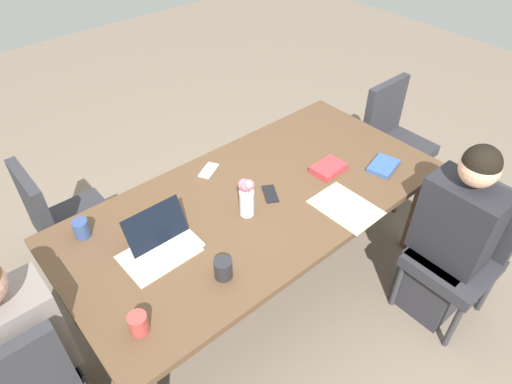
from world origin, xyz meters
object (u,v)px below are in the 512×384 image
object	(u,v)px
dining_table	(256,207)
chair_head_right_left_far	(393,135)
laptop_head_left_left_mid	(163,241)
phone_silver	(209,170)
book_red_cover	(383,166)
person_head_left_left_mid	(27,362)
coffee_mug_centre_left	(81,229)
chair_near_left_near	(464,247)
coffee_mug_near_left	(139,323)
chair_far_right_near	(63,219)
person_near_left_near	(449,244)
flower_vase	(246,195)
coffee_mug_near_right	(223,269)
phone_black	(270,194)
book_blue_cover	(328,168)

from	to	relation	value
dining_table	chair_head_right_left_far	bearing A→B (deg)	3.13
laptop_head_left_left_mid	phone_silver	distance (m)	0.65
chair_head_right_left_far	book_red_cover	bearing A→B (deg)	-151.45
person_head_left_left_mid	coffee_mug_centre_left	xyz separation A→B (m)	(0.48, 0.35, 0.26)
chair_near_left_near	coffee_mug_near_left	distance (m)	1.84
chair_far_right_near	chair_near_left_near	bearing A→B (deg)	-46.21
person_near_left_near	chair_far_right_near	xyz separation A→B (m)	(-1.58, 1.66, -0.03)
flower_vase	coffee_mug_centre_left	xyz separation A→B (m)	(-0.75, 0.42, -0.08)
chair_head_right_left_far	laptop_head_left_left_mid	xyz separation A→B (m)	(-2.05, -0.05, 0.28)
chair_near_left_near	phone_silver	world-z (taller)	chair_near_left_near
chair_near_left_near	laptop_head_left_left_mid	world-z (taller)	laptop_head_left_left_mid
chair_far_right_near	flower_vase	size ratio (longest dim) A/B	3.79
chair_near_left_near	person_head_left_left_mid	world-z (taller)	person_head_left_left_mid
flower_vase	book_red_cover	world-z (taller)	flower_vase
coffee_mug_centre_left	book_red_cover	distance (m)	1.77
person_head_left_left_mid	flower_vase	distance (m)	1.28
person_head_left_left_mid	phone_silver	bearing A→B (deg)	16.10
phone_silver	coffee_mug_near_right	bearing A→B (deg)	-149.42
coffee_mug_near_right	book_red_cover	distance (m)	1.26
chair_near_left_near	chair_head_right_left_far	xyz separation A→B (m)	(0.65, 0.97, 0.00)
person_head_left_left_mid	chair_head_right_left_far	size ratio (longest dim) A/B	1.33
coffee_mug_near_left	chair_near_left_near	bearing A→B (deg)	-18.42
chair_near_left_near	chair_far_right_near	bearing A→B (deg)	133.79
chair_near_left_near	chair_head_right_left_far	bearing A→B (deg)	56.08
chair_head_right_left_far	chair_far_right_near	bearing A→B (deg)	161.98
flower_vase	coffee_mug_centre_left	world-z (taller)	flower_vase
flower_vase	phone_black	distance (m)	0.24
phone_black	phone_silver	size ratio (longest dim) A/B	1.00
flower_vase	coffee_mug_near_left	distance (m)	0.85
chair_near_left_near	phone_silver	distance (m)	1.55
chair_near_left_near	coffee_mug_near_right	distance (m)	1.43
coffee_mug_near_right	coffee_mug_near_left	bearing A→B (deg)	-179.79
chair_far_right_near	book_red_cover	distance (m)	1.99
person_near_left_near	person_head_left_left_mid	bearing A→B (deg)	157.93
coffee_mug_centre_left	phone_black	world-z (taller)	coffee_mug_centre_left
dining_table	coffee_mug_near_left	size ratio (longest dim) A/B	22.85
phone_silver	flower_vase	bearing A→B (deg)	-126.66
dining_table	coffee_mug_near_right	size ratio (longest dim) A/B	21.81
laptop_head_left_left_mid	coffee_mug_centre_left	world-z (taller)	laptop_head_left_left_mid
coffee_mug_near_right	book_red_cover	bearing A→B (deg)	1.30
person_near_left_near	phone_silver	size ratio (longest dim) A/B	7.97
person_near_left_near	book_red_cover	size ratio (longest dim) A/B	5.97
person_near_left_near	chair_far_right_near	distance (m)	2.29
chair_far_right_near	coffee_mug_near_left	size ratio (longest dim) A/B	9.28
coffee_mug_centre_left	book_blue_cover	distance (m)	1.44
person_near_left_near	phone_black	bearing A→B (deg)	128.57
laptop_head_left_left_mid	phone_silver	world-z (taller)	laptop_head_left_left_mid
phone_silver	laptop_head_left_left_mid	bearing A→B (deg)	-174.76
person_head_left_left_mid	chair_head_right_left_far	distance (m)	2.81
phone_black	person_head_left_left_mid	bearing A→B (deg)	118.29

